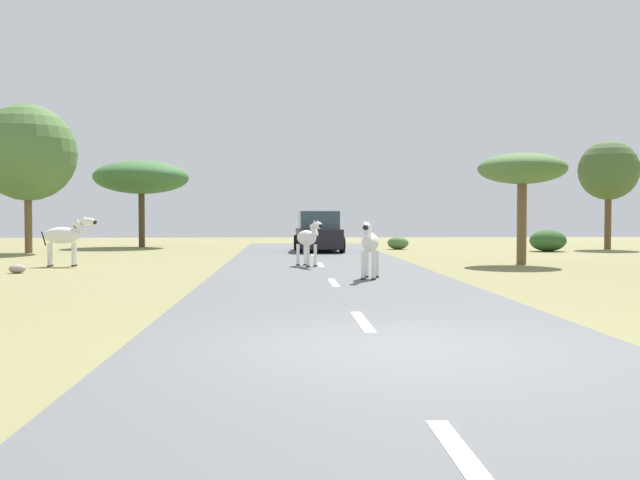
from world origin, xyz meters
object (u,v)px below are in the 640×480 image
Objects in this scene: tree_5 at (27,153)px; bush_3 at (398,243)px; zebra_0 at (308,238)px; tree_3 at (609,171)px; tree_2 at (522,170)px; rock_1 at (17,269)px; car_0 at (318,233)px; zebra_3 at (370,243)px; tree_1 at (141,178)px; bush_2 at (548,241)px; zebra_1 at (65,236)px.

tree_5 is 17.03m from bush_3.
zebra_0 is 19.11m from tree_3.
tree_2 is 15.61m from rock_1.
car_0 is 4.88m from bush_3.
zebra_0 is 0.27× the size of tree_3.
zebra_3 is 21.89m from tree_1.
rock_1 is (-0.08, -16.75, -3.42)m from tree_1.
tree_1 is 20.04m from bush_2.
tree_5 is 23.06m from bush_2.
tree_1 is (-8.74, 5.91, 2.69)m from car_0.
zebra_3 is 0.93× the size of bush_2.
tree_1 is 0.92× the size of tree_3.
bush_2 is at bearing -150.88° from tree_3.
tree_1 is 0.75× the size of tree_5.
zebra_3 is 8.33m from tree_2.
zebra_1 reaches higher than zebra_0.
zebra_0 is 4.65m from zebra_3.
zebra_1 is 2.80m from rock_1.
tree_3 reaches higher than tree_2.
zebra_3 is 0.29× the size of tree_3.
zebra_3 is 13.73m from car_0.
tree_2 is 2.23× the size of bush_2.
zebra_1 reaches higher than rock_1.
zebra_3 is at bearing -17.00° from rock_1.
zebra_1 is (-7.55, 1.04, 0.05)m from zebra_0.
tree_3 is at bearing -115.66° from zebra_3.
zebra_0 reaches higher than bush_3.
zebra_3 is at bearing -88.78° from car_0.
zebra_0 is at bearing 11.09° from rock_1.
tree_2 is at bearing -115.63° from bush_2.
bush_3 is at bearing -13.63° from tree_1.
tree_5 is at bearing 156.12° from tree_2.
zebra_1 is at bearing -64.13° from tree_5.
tree_3 reaches higher than zebra_0.
tree_3 is (14.00, 2.54, 2.89)m from car_0.
zebra_3 is 9.87m from rock_1.
car_0 is at bearing 128.01° from tree_2.
tree_3 reaches higher than rock_1.
zebra_3 is 17.22m from bush_2.
car_0 is (0.76, 9.26, -0.05)m from zebra_0.
bush_3 is at bearing 34.58° from car_0.
bush_2 is (-3.68, -2.05, -3.25)m from tree_3.
tree_5 is at bearing -159.33° from zebra_1.
bush_2 is (9.73, 14.21, -0.43)m from zebra_3.
tree_1 is 17.10m from rock_1.
zebra_3 is at bearing -64.58° from tree_1.
tree_1 is at bearing 171.57° from tree_3.
car_0 is at bearing -169.72° from tree_3.
rock_1 is at bearing -169.28° from tree_2.
bush_3 is at bearing 126.90° from zebra_1.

